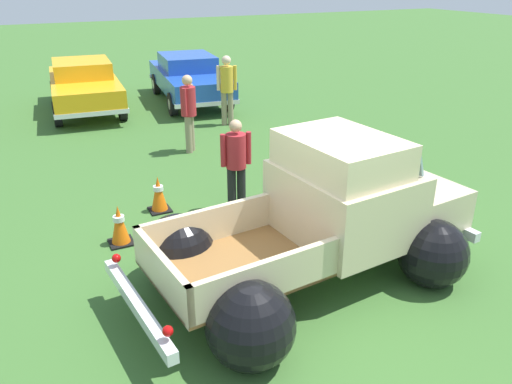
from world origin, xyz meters
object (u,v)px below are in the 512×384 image
spectator_2 (189,109)px  lane_cone_1 (159,194)px  spectator_1 (236,160)px  vintage_pickup_truck (327,223)px  show_car_0 (84,84)px  show_car_1 (189,77)px  lane_cone_0 (119,225)px  spectator_0 (227,86)px

spectator_2 → lane_cone_1: (-1.52, -2.75, -0.69)m
spectator_1 → spectator_2: bearing=-177.4°
vintage_pickup_truck → spectator_2: 5.66m
vintage_pickup_truck → lane_cone_1: bearing=111.1°
vintage_pickup_truck → spectator_1: (-0.25, 2.37, 0.15)m
show_car_0 → spectator_2: 5.15m
vintage_pickup_truck → show_car_1: vintage_pickup_truck is taller
show_car_0 → lane_cone_0: size_ratio=7.47×
show_car_0 → vintage_pickup_truck: bearing=12.6°
spectator_0 → spectator_1: (-1.93, -4.93, -0.14)m
show_car_0 → spectator_1: size_ratio=2.94×
spectator_0 → show_car_0: bearing=-115.7°
vintage_pickup_truck → lane_cone_1: (-1.48, 2.90, -0.45)m
vintage_pickup_truck → lane_cone_1: vintage_pickup_truck is taller
show_car_1 → lane_cone_1: show_car_1 is taller
spectator_2 → lane_cone_1: bearing=99.8°
show_car_0 → lane_cone_1: 7.67m
show_car_0 → spectator_1: bearing=13.1°
lane_cone_1 → vintage_pickup_truck: bearing=-63.1°
show_car_1 → lane_cone_0: show_car_1 is taller
spectator_0 → lane_cone_0: spectator_0 is taller
lane_cone_0 → lane_cone_1: 1.21m
show_car_0 → lane_cone_0: bearing=-1.1°
vintage_pickup_truck → show_car_0: (-1.47, 10.57, 0.03)m
spectator_1 → vintage_pickup_truck: bearing=14.0°
show_car_1 → spectator_0: bearing=7.4°
spectator_2 → lane_cone_0: (-2.38, -3.61, -0.69)m
vintage_pickup_truck → spectator_2: size_ratio=2.75×
show_car_1 → vintage_pickup_truck: bearing=-2.3°
spectator_2 → spectator_1: bearing=123.5°
lane_cone_0 → spectator_2: bearing=56.6°
lane_cone_1 → spectator_0: bearing=54.4°
spectator_1 → lane_cone_1: spectator_1 is taller
vintage_pickup_truck → lane_cone_0: vintage_pickup_truck is taller
spectator_0 → spectator_1: size_ratio=1.14×
show_car_0 → lane_cone_1: bearing=4.6°
spectator_0 → spectator_1: spectator_0 is taller
spectator_2 → lane_cone_0: spectator_2 is taller
vintage_pickup_truck → show_car_0: 10.67m
show_car_0 → lane_cone_0: show_car_0 is taller
show_car_0 → spectator_0: size_ratio=2.59×
spectator_1 → lane_cone_1: bearing=-105.6°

